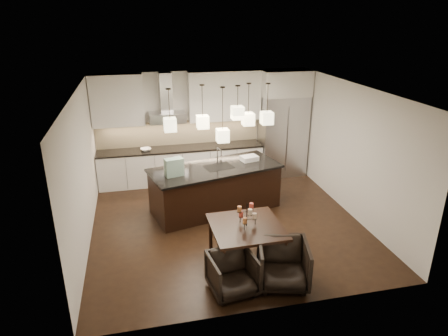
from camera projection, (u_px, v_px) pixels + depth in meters
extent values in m
cube|color=black|center=(226.00, 222.00, 8.48)|extent=(5.50, 5.50, 0.02)
cube|color=white|center=(226.00, 89.00, 7.46)|extent=(5.50, 5.50, 0.02)
cube|color=silver|center=(202.00, 125.00, 10.48)|extent=(5.50, 0.02, 2.80)
cube|color=silver|center=(272.00, 227.00, 5.46)|extent=(5.50, 0.02, 2.80)
cube|color=silver|center=(82.00, 171.00, 7.40)|extent=(0.02, 5.50, 2.80)
cube|color=silver|center=(352.00, 150.00, 8.54)|extent=(0.02, 5.50, 2.80)
cube|color=#B7B7BA|center=(282.00, 136.00, 10.68)|extent=(1.20, 0.72, 2.15)
cube|color=silver|center=(285.00, 83.00, 10.17)|extent=(1.26, 0.72, 0.65)
cube|color=silver|center=(182.00, 165.00, 10.39)|extent=(4.21, 0.62, 0.88)
cube|color=black|center=(181.00, 148.00, 10.23)|extent=(4.21, 0.66, 0.04)
cube|color=#BCAE8A|center=(179.00, 133.00, 10.38)|extent=(4.21, 0.02, 0.63)
cube|color=silver|center=(117.00, 101.00, 9.59)|extent=(1.25, 0.35, 1.25)
cube|color=silver|center=(225.00, 96.00, 10.14)|extent=(1.85, 0.35, 1.25)
cube|color=#B7B7BA|center=(167.00, 117.00, 9.91)|extent=(0.90, 0.52, 0.24)
cube|color=#B7B7BA|center=(166.00, 92.00, 9.80)|extent=(0.30, 0.28, 0.96)
imported|color=silver|center=(146.00, 149.00, 9.98)|extent=(0.31, 0.31, 0.06)
cube|color=black|center=(215.00, 189.00, 8.87)|extent=(2.92, 1.72, 0.96)
cube|color=black|center=(215.00, 168.00, 8.68)|extent=(3.03, 1.83, 0.04)
cube|color=#1B5A44|center=(174.00, 167.00, 8.16)|extent=(0.41, 0.28, 0.37)
cube|color=silver|center=(249.00, 158.00, 9.05)|extent=(0.42, 0.34, 0.11)
cylinder|color=beige|center=(254.00, 216.00, 6.82)|extent=(0.07, 0.07, 0.10)
cylinder|color=#C44435|center=(241.00, 214.00, 6.88)|extent=(0.07, 0.07, 0.10)
cylinder|color=#A66034|center=(245.00, 220.00, 6.67)|extent=(0.07, 0.07, 0.10)
cylinder|color=#C44435|center=(251.00, 206.00, 6.84)|extent=(0.07, 0.07, 0.10)
cylinder|color=#A66034|center=(239.00, 209.00, 6.72)|extent=(0.07, 0.07, 0.10)
cylinder|color=beige|center=(250.00, 212.00, 6.62)|extent=(0.07, 0.07, 0.10)
imported|color=black|center=(233.00, 274.00, 6.24)|extent=(0.79, 0.81, 0.65)
imported|color=black|center=(283.00, 264.00, 6.41)|extent=(0.97, 0.98, 0.74)
cube|color=beige|center=(170.00, 125.00, 7.84)|extent=(0.24, 0.24, 0.26)
cube|color=beige|center=(203.00, 122.00, 8.28)|extent=(0.24, 0.24, 0.26)
cube|color=beige|center=(237.00, 113.00, 8.13)|extent=(0.24, 0.24, 0.26)
cube|color=beige|center=(248.00, 119.00, 8.46)|extent=(0.24, 0.24, 0.26)
cube|color=beige|center=(267.00, 118.00, 8.44)|extent=(0.24, 0.24, 0.26)
cube|color=beige|center=(223.00, 135.00, 8.11)|extent=(0.24, 0.24, 0.26)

